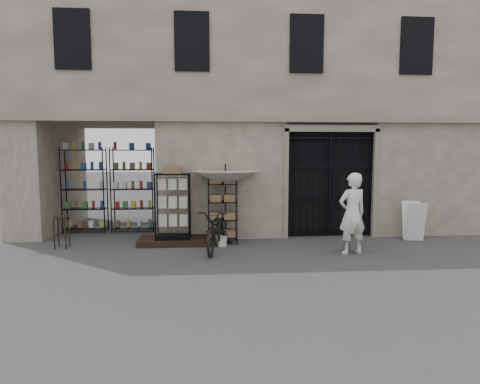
{
  "coord_description": "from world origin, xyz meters",
  "views": [
    {
      "loc": [
        -1.54,
        -8.73,
        2.37
      ],
      "look_at": [
        -0.8,
        1.4,
        1.35
      ],
      "focal_mm": 30.0,
      "sensor_mm": 36.0,
      "label": 1
    }
  ],
  "objects": [
    {
      "name": "step_platform",
      "position": [
        -2.4,
        1.55,
        0.07
      ],
      "size": [
        2.0,
        0.9,
        0.15
      ],
      "primitive_type": "cube",
      "color": "black",
      "rests_on": "ground"
    },
    {
      "name": "steel_bollard",
      "position": [
        1.67,
        0.4,
        0.43
      ],
      "size": [
        0.21,
        0.21,
        0.86
      ],
      "primitive_type": "cylinder",
      "rotation": [
        0.0,
        0.0,
        0.42
      ],
      "color": "slate",
      "rests_on": "ground"
    },
    {
      "name": "shop_recess",
      "position": [
        -4.5,
        2.8,
        1.5
      ],
      "size": [
        3.0,
        1.7,
        3.0
      ],
      "primitive_type": "cube",
      "color": "black",
      "rests_on": "ground"
    },
    {
      "name": "display_cabinet",
      "position": [
        -2.51,
        1.49,
        0.9
      ],
      "size": [
        0.95,
        0.75,
        1.82
      ],
      "rotation": [
        0.0,
        0.0,
        -0.31
      ],
      "color": "black",
      "rests_on": "step_platform"
    },
    {
      "name": "ground",
      "position": [
        0.0,
        0.0,
        0.0
      ],
      "size": [
        80.0,
        80.0,
        0.0
      ],
      "primitive_type": "plane",
      "color": "black",
      "rests_on": "ground"
    },
    {
      "name": "shopkeeper",
      "position": [
        1.72,
        0.23,
        0.0
      ],
      "size": [
        1.12,
        2.0,
        0.45
      ],
      "primitive_type": "imported",
      "rotation": [
        0.0,
        0.0,
        3.38
      ],
      "color": "white",
      "rests_on": "ground"
    },
    {
      "name": "bicycle",
      "position": [
        -1.41,
        0.75,
        0.0
      ],
      "size": [
        0.86,
        1.13,
        1.93
      ],
      "primitive_type": "imported",
      "rotation": [
        0.0,
        0.0,
        -0.19
      ],
      "color": "black",
      "rests_on": "ground"
    },
    {
      "name": "easel_sign",
      "position": [
        3.85,
        1.45,
        0.53
      ],
      "size": [
        0.56,
        0.63,
        1.03
      ],
      "rotation": [
        0.0,
        0.0,
        -0.14
      ],
      "color": "silver",
      "rests_on": "ground"
    },
    {
      "name": "iron_gate",
      "position": [
        1.75,
        2.28,
        1.5
      ],
      "size": [
        2.5,
        0.21,
        3.0
      ],
      "color": "black",
      "rests_on": "ground"
    },
    {
      "name": "wire_rack",
      "position": [
        -1.24,
        1.57,
        0.81
      ],
      "size": [
        0.81,
        0.66,
        1.65
      ],
      "rotation": [
        0.0,
        0.0,
        -0.21
      ],
      "color": "black",
      "rests_on": "ground"
    },
    {
      "name": "main_building",
      "position": [
        0.0,
        4.0,
        4.5
      ],
      "size": [
        14.0,
        4.0,
        9.0
      ],
      "primitive_type": "cube",
      "color": "tan",
      "rests_on": "ground"
    },
    {
      "name": "market_umbrella",
      "position": [
        -1.16,
        1.7,
        1.78
      ],
      "size": [
        1.68,
        1.71,
        2.48
      ],
      "rotation": [
        0.0,
        0.0,
        -0.11
      ],
      "color": "black",
      "rests_on": "ground"
    },
    {
      "name": "shop_shelving",
      "position": [
        -4.55,
        3.3,
        1.25
      ],
      "size": [
        2.7,
        0.5,
        2.5
      ],
      "primitive_type": "cube",
      "color": "black",
      "rests_on": "ground"
    },
    {
      "name": "wooden_stool",
      "position": [
        -5.22,
        1.29,
        0.42
      ],
      "size": [
        0.41,
        0.41,
        0.79
      ],
      "rotation": [
        0.0,
        0.0,
        -0.1
      ],
      "color": "black",
      "rests_on": "ground"
    },
    {
      "name": "white_bucket",
      "position": [
        -1.27,
        1.22,
        0.12
      ],
      "size": [
        0.27,
        0.27,
        0.24
      ],
      "primitive_type": "cylinder",
      "rotation": [
        0.0,
        0.0,
        -0.06
      ],
      "color": "beige",
      "rests_on": "ground"
    }
  ]
}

